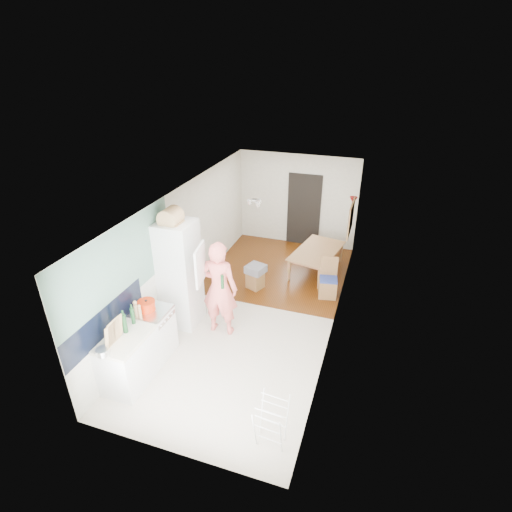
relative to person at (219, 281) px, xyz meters
The scene contains 32 objects.
room_shell 0.94m from the person, 62.42° to the left, with size 3.20×7.00×2.50m, color silver, non-canonical shape.
floor 1.46m from the person, 62.42° to the left, with size 3.20×7.00×0.01m, color beige.
wood_floor_overlay 2.93m from the person, 80.83° to the left, with size 3.20×3.30×0.01m, color #5F2A08.
sage_wall_panel 1.80m from the person, 134.64° to the right, with size 0.02×3.00×1.30m, color slate.
tile_splashback 2.07m from the person, 123.79° to the right, with size 0.02×1.90×0.50m, color black.
doorway_recess 4.36m from the person, 81.65° to the left, with size 0.90×0.04×2.00m, color black.
base_cabinet 2.05m from the person, 116.74° to the right, with size 0.60×0.90×0.86m, color silver.
worktop 1.94m from the person, 116.74° to the right, with size 0.62×0.92×0.06m, color beige.
range_cooker 1.47m from the person, 131.75° to the right, with size 0.60×0.60×0.88m, color silver.
cooker_top 1.32m from the person, 131.75° to the right, with size 0.60×0.60×0.04m, color silver.
fridge_housing 0.84m from the person, behind, with size 0.66×0.66×2.15m, color silver.
fridge_door 0.55m from the person, 132.07° to the right, with size 0.56×0.04×0.70m, color silver.
fridge_interior 0.68m from the person, behind, with size 0.02×0.52×0.66m, color white.
pinboard 3.42m from the person, 53.58° to the left, with size 0.03×0.90×0.70m, color tan.
pinboard_frame 3.41m from the person, 53.79° to the left, with size 0.01×0.94×0.74m, color #905B3A.
wall_sconce 3.96m from the person, 59.72° to the left, with size 0.18×0.18×0.16m, color #6F0909.
person is the anchor object (origin of this frame).
dining_table 3.29m from the person, 65.22° to the left, with size 1.39×0.78×0.49m, color #905B3A.
dining_chair 2.64m from the person, 46.61° to the left, with size 0.38×0.38×0.90m, color #905B3A, non-canonical shape.
stool 1.91m from the person, 85.43° to the left, with size 0.32×0.32×0.42m, color #905B3A, non-canonical shape.
grey_drape 1.78m from the person, 84.82° to the left, with size 0.38×0.38×0.17m, color slate.
drying_rack 2.76m from the person, 52.12° to the right, with size 0.39×0.35×0.75m, color silver, non-canonical shape.
bread_bin 1.42m from the person, behind, with size 0.38×0.36×0.20m, color tan, non-canonical shape.
red_casserole 1.35m from the person, 133.60° to the right, with size 0.30×0.30×0.18m, color red.
steel_pan 2.35m from the person, 113.25° to the right, with size 0.20×0.20×0.10m, color silver.
held_bottle 0.26m from the person, 51.27° to the right, with size 0.06×0.06×0.27m, color #163D1C.
bottle_a 1.85m from the person, 119.72° to the right, with size 0.08×0.08×0.33m, color #163D1C.
bottle_b 1.65m from the person, 124.18° to the right, with size 0.07×0.07×0.29m, color #163D1C.
bottle_c 2.04m from the person, 119.57° to the right, with size 0.08×0.08×0.20m, color beige.
pepper_mill_front 1.55m from the person, 129.51° to the right, with size 0.07×0.07×0.24m, color tan.
pepper_mill_back 1.51m from the person, 127.43° to the right, with size 0.05×0.05×0.19m, color tan.
chopping_boards 2.08m from the person, 115.76° to the right, with size 0.04×0.31×0.42m, color tan, non-canonical shape.
Camera 1 is at (2.19, -6.54, 4.89)m, focal length 28.00 mm.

